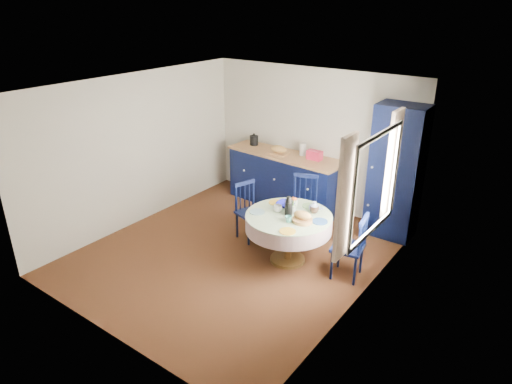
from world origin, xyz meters
TOP-DOWN VIEW (x-y plane):
  - floor at (0.00, 0.00)m, footprint 4.50×4.50m
  - ceiling at (0.00, 0.00)m, footprint 4.50×4.50m
  - wall_back at (0.00, 2.25)m, footprint 4.00×0.02m
  - wall_left at (-2.00, 0.00)m, footprint 0.02×4.50m
  - wall_right at (2.00, 0.00)m, footprint 0.02×4.50m
  - window at (1.95, 0.30)m, footprint 0.10×1.74m
  - kitchen_counter at (-0.35, 1.96)m, footprint 2.25×0.82m
  - pantry_cabinet at (1.66, 2.00)m, footprint 0.76×0.56m
  - dining_table at (0.79, 0.30)m, footprint 1.23×1.23m
  - chair_left at (-0.10, 0.56)m, footprint 0.50×0.51m
  - chair_far at (0.50, 1.18)m, footprint 0.55×0.53m
  - chair_right at (1.68, 0.45)m, footprint 0.47×0.48m
  - mug_a at (0.59, 0.31)m, footprint 0.13×0.13m
  - mug_b at (0.89, 0.12)m, footprint 0.09×0.09m
  - mug_c at (1.03, 0.58)m, footprint 0.14×0.14m
  - mug_d at (0.67, 0.63)m, footprint 0.11×0.11m
  - cobalt_bowl at (0.58, 0.52)m, footprint 0.26×0.26m

SIDE VIEW (x-z plane):
  - floor at x=0.00m, z-range 0.00..0.00m
  - chair_left at x=-0.10m, z-range 0.01..0.93m
  - chair_right at x=1.68m, z-range 0.01..0.95m
  - chair_far at x=0.50m, z-range 0.01..0.98m
  - kitchen_counter at x=-0.35m, z-range -0.11..1.12m
  - dining_table at x=0.79m, z-range 0.11..1.13m
  - cobalt_bowl at x=0.58m, z-range 0.74..0.81m
  - mug_b at x=0.89m, z-range 0.74..0.83m
  - mug_a at x=0.59m, z-range 0.74..0.84m
  - mug_d at x=0.67m, z-range 0.74..0.85m
  - mug_c at x=1.03m, z-range 0.74..0.85m
  - pantry_cabinet at x=1.66m, z-range 0.00..2.13m
  - wall_back at x=0.00m, z-range 0.00..2.50m
  - wall_left at x=-2.00m, z-range 0.00..2.50m
  - wall_right at x=2.00m, z-range 0.00..2.50m
  - window at x=1.95m, z-range 0.80..2.25m
  - ceiling at x=0.00m, z-range 2.50..2.50m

